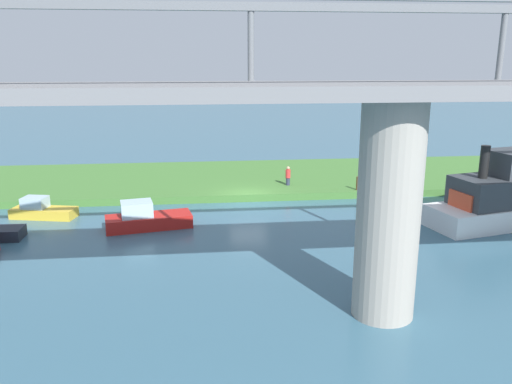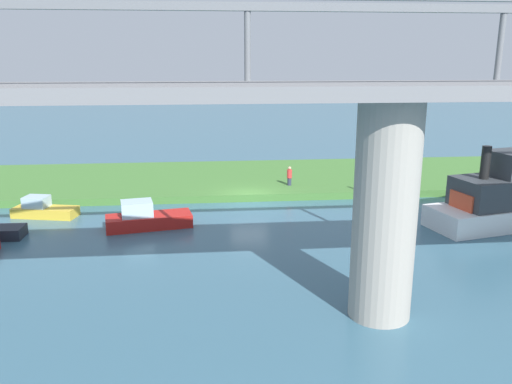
% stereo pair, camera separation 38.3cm
% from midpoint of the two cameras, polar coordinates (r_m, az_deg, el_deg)
% --- Properties ---
extents(ground_plane, '(160.00, 160.00, 0.00)m').
position_cam_midpoint_polar(ground_plane, '(35.41, -1.14, -1.10)').
color(ground_plane, '#386075').
extents(grassy_bank, '(80.00, 12.00, 0.50)m').
position_cam_midpoint_polar(grassy_bank, '(41.14, -1.89, 1.48)').
color(grassy_bank, '#427533').
rests_on(grassy_bank, ground).
extents(bridge_pylon, '(2.32, 2.32, 8.22)m').
position_cam_midpoint_polar(bridge_pylon, '(19.55, 13.75, -2.09)').
color(bridge_pylon, '#9E998E').
rests_on(bridge_pylon, ground).
extents(bridge_span, '(67.92, 4.30, 3.25)m').
position_cam_midpoint_polar(bridge_span, '(18.81, 14.60, 11.49)').
color(bridge_span, slate).
rests_on(bridge_span, bridge_pylon).
extents(person_on_bank, '(0.47, 0.47, 1.39)m').
position_cam_midpoint_polar(person_on_bank, '(37.87, 3.23, 1.79)').
color(person_on_bank, '#2D334C').
rests_on(person_on_bank, grassy_bank).
extents(mooring_post, '(0.20, 0.20, 0.96)m').
position_cam_midpoint_polar(mooring_post, '(37.12, 10.77, 0.94)').
color(mooring_post, brown).
rests_on(mooring_post, grassy_bank).
extents(houseboat_blue, '(9.81, 5.17, 4.78)m').
position_cam_midpoint_polar(houseboat_blue, '(33.89, 25.80, -0.21)').
color(houseboat_blue, white).
rests_on(houseboat_blue, ground).
extents(pontoon_yellow, '(4.07, 2.17, 1.29)m').
position_cam_midpoint_polar(pontoon_yellow, '(34.58, -22.70, -1.86)').
color(pontoon_yellow, gold).
rests_on(pontoon_yellow, ground).
extents(riverboat_paddlewheel, '(5.08, 2.60, 1.61)m').
position_cam_midpoint_polar(riverboat_paddlewheel, '(30.63, -12.32, -2.84)').
color(riverboat_paddlewheel, red).
rests_on(riverboat_paddlewheel, ground).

